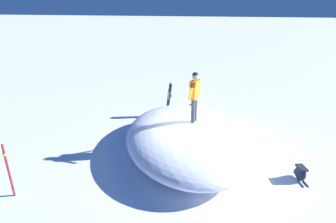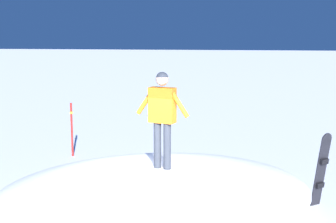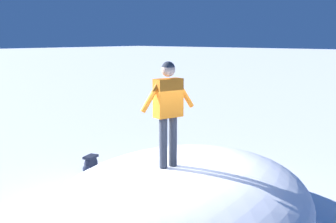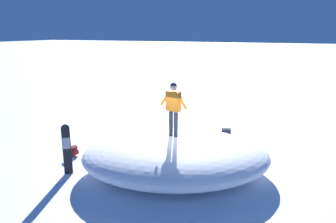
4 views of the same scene
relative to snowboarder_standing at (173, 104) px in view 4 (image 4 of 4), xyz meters
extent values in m
plane|color=white|center=(-0.24, 0.27, -2.27)|extent=(240.00, 240.00, 0.00)
ellipsoid|color=white|center=(0.18, 0.16, -1.68)|extent=(6.46, 7.39, 1.17)
cylinder|color=#333842|center=(0.02, 0.10, -0.66)|extent=(0.14, 0.14, 0.87)
cylinder|color=#333842|center=(-0.02, -0.10, -0.66)|extent=(0.14, 0.14, 0.87)
cube|color=orange|center=(0.00, 0.00, 0.10)|extent=(0.33, 0.52, 0.65)
sphere|color=beige|center=(0.00, 0.00, 0.57)|extent=(0.24, 0.24, 0.24)
cylinder|color=orange|center=(0.08, 0.32, 0.16)|extent=(0.18, 0.42, 0.53)
cylinder|color=orange|center=(-0.08, -0.32, 0.16)|extent=(0.18, 0.42, 0.53)
sphere|color=#333842|center=(0.00, 0.00, 0.60)|extent=(0.23, 0.23, 0.23)
cube|color=black|center=(1.64, -3.09, -1.51)|extent=(0.36, 0.36, 1.51)
cylinder|color=black|center=(1.55, -3.16, -0.76)|extent=(0.21, 0.25, 0.27)
cube|color=#B2B2B7|center=(1.63, -3.10, -1.24)|extent=(0.19, 0.22, 0.36)
cube|color=black|center=(1.58, -3.14, -1.24)|extent=(0.18, 0.20, 0.12)
cube|color=black|center=(1.64, -3.09, -1.78)|extent=(0.18, 0.20, 0.12)
ellipsoid|color=maroon|center=(0.56, -3.82, -2.07)|extent=(0.45, 0.42, 0.40)
ellipsoid|color=maroon|center=(0.42, -3.73, -2.13)|extent=(0.20, 0.22, 0.19)
cube|color=maroon|center=(0.56, -3.82, -1.90)|extent=(0.38, 0.35, 0.06)
cylinder|color=maroon|center=(0.68, -4.00, -2.25)|extent=(0.23, 0.17, 0.04)
cylinder|color=maroon|center=(0.76, -3.87, -2.25)|extent=(0.23, 0.17, 0.04)
ellipsoid|color=#1E2333|center=(-3.50, 1.09, -2.03)|extent=(0.39, 0.51, 0.47)
ellipsoid|color=#2B3144|center=(-3.44, 0.90, -2.10)|extent=(0.24, 0.18, 0.23)
cube|color=#1E2333|center=(-3.50, 1.09, -1.83)|extent=(0.33, 0.43, 0.06)
cylinder|color=#1E2333|center=(-3.50, 1.35, -2.25)|extent=(0.13, 0.31, 0.04)
cylinder|color=#1E2333|center=(-3.64, 1.30, -2.25)|extent=(0.13, 0.31, 0.04)
camera|label=1|loc=(-1.11, 8.95, 2.82)|focal=29.16mm
camera|label=2|loc=(-7.94, -1.60, 1.33)|focal=47.90mm
camera|label=3|loc=(4.50, -5.21, 1.09)|focal=44.49mm
camera|label=4|loc=(8.50, 3.36, 2.27)|focal=31.05mm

